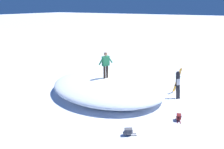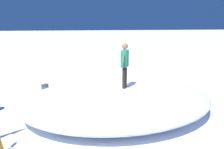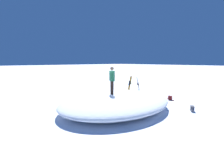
{
  "view_description": "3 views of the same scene",
  "coord_description": "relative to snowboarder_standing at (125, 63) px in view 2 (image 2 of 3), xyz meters",
  "views": [
    {
      "loc": [
        -5.77,
        10.38,
        5.35
      ],
      "look_at": [
        -0.23,
        0.63,
        1.44
      ],
      "focal_mm": 31.77,
      "sensor_mm": 36.0,
      "label": 1
    },
    {
      "loc": [
        -1.7,
        -7.41,
        3.3
      ],
      "look_at": [
        -0.08,
        -0.08,
        1.55
      ],
      "focal_mm": 34.46,
      "sensor_mm": 36.0,
      "label": 2
    },
    {
      "loc": [
        7.12,
        7.51,
        2.97
      ],
      "look_at": [
        0.13,
        -0.18,
        2.12
      ],
      "focal_mm": 26.23,
      "sensor_mm": 36.0,
      "label": 3
    }
  ],
  "objects": [
    {
      "name": "snowboarder_standing",
      "position": [
        0.0,
        0.0,
        0.0
      ],
      "size": [
        0.53,
        0.96,
        1.69
      ],
      "color": "black",
      "rests_on": "snow_mound"
    },
    {
      "name": "snow_mound",
      "position": [
        -0.23,
        0.15,
        -1.45
      ],
      "size": [
        7.63,
        6.02,
        0.95
      ],
      "primitive_type": "ellipsoid",
      "rotation": [
        0.0,
        0.0,
        0.05
      ],
      "color": "white",
      "rests_on": "ground"
    },
    {
      "name": "ground",
      "position": [
        -0.47,
        -0.19,
        -1.92
      ],
      "size": [
        240.0,
        240.0,
        0.0
      ],
      "primitive_type": "plane",
      "color": "white"
    },
    {
      "name": "backpack_near",
      "position": [
        -3.25,
        3.5,
        -1.75
      ],
      "size": [
        0.59,
        0.46,
        0.33
      ],
      "color": "#4C4C51",
      "rests_on": "ground"
    }
  ]
}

